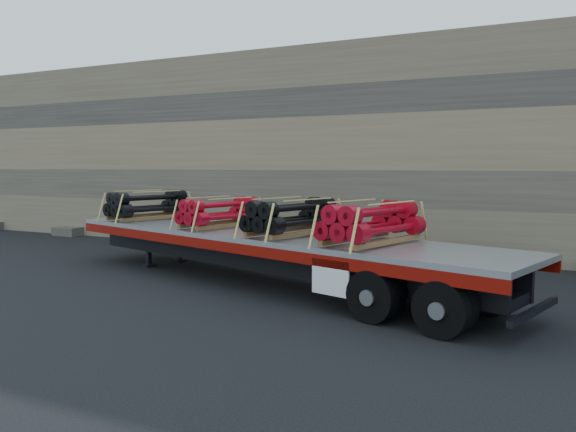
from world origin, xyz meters
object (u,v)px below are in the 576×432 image
Objects in this scene: bundle_front at (148,206)px; bundle_midfront at (220,213)px; bundle_rear at (372,224)px; bundle_midrear at (293,218)px; trailer at (265,258)px.

bundle_midfront is at bearing 0.00° from bundle_front.
bundle_rear is (7.81, -2.30, 0.01)m from bundle_front.
bundle_midfront is 0.92× the size of bundle_midrear.
bundle_midfront is (-1.61, 0.48, 1.03)m from trailer.
bundle_midfront is (3.19, -0.94, -0.04)m from bundle_front.
bundle_midrear is at bearing -180.00° from bundle_rear.
trailer is at bearing 0.00° from bundle_front.
bundle_midfront is at bearing 180.00° from bundle_midrear.
bundle_rear reaches higher than bundle_midfront.
bundle_rear is (4.62, -1.36, 0.04)m from bundle_midfront.
bundle_front is at bearing 180.00° from bundle_midrear.
bundle_front is 3.32m from bundle_midfront.
bundle_rear is (3.01, -0.89, 1.08)m from trailer.
bundle_front is at bearing -180.00° from bundle_midfront.
bundle_front is at bearing 180.00° from bundle_rear.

